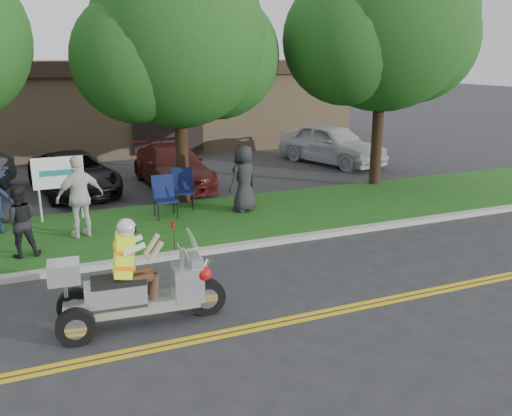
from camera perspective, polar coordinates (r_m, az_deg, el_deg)
name	(u,v)px	position (r m, az deg, el deg)	size (l,w,h in m)	color
ground	(268,310)	(9.46, 1.29, -10.66)	(120.00, 120.00, 0.00)	#28282B
centerline_near	(283,324)	(8.99, 2.83, -12.13)	(60.00, 0.10, 0.01)	gold
centerline_far	(279,320)	(9.11, 2.39, -11.70)	(60.00, 0.10, 0.01)	gold
curb	(212,250)	(12.06, -4.63, -4.41)	(60.00, 0.25, 0.12)	#A8A89E
grass_verge	(186,223)	(14.01, -7.40, -1.61)	(60.00, 4.00, 0.10)	#144913
commercial_building	(147,102)	(27.35, -11.36, 10.84)	(18.00, 8.20, 4.00)	#9E7F5B
tree_mid	(180,47)	(15.49, -8.05, 16.45)	(5.88, 4.80, 7.05)	#332114
tree_right	(385,28)	(18.15, 13.39, 17.94)	(6.86, 5.60, 8.07)	#332114
business_sign	(58,176)	(14.64, -20.08, 3.16)	(1.25, 0.06, 1.75)	silver
trike_scooter	(133,289)	(8.92, -12.85, -8.30)	(2.76, 0.96, 1.81)	black
lawn_chair_a	(183,186)	(15.11, -7.74, 2.33)	(0.70, 0.72, 1.12)	black
lawn_chair_b	(164,194)	(14.38, -9.65, 1.50)	(0.57, 0.60, 1.09)	black
spectator_adult_mid	(19,221)	(12.33, -23.66, -1.30)	(0.75, 0.58, 1.53)	black
spectator_adult_right	(80,197)	(13.14, -18.04, 1.13)	(1.12, 0.47, 1.92)	silver
spectator_chair_b	(244,178)	(14.62, -1.30, 3.14)	(0.89, 0.58, 1.82)	black
parked_car_mid	(73,173)	(18.05, -18.67, 3.49)	(2.09, 4.53, 1.26)	black
parked_car_right	(173,166)	(18.20, -8.78, 4.36)	(1.88, 4.61, 1.34)	#461210
parked_car_far_right	(332,144)	(22.01, 7.99, 6.70)	(1.89, 4.71, 1.60)	#B5B7BD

